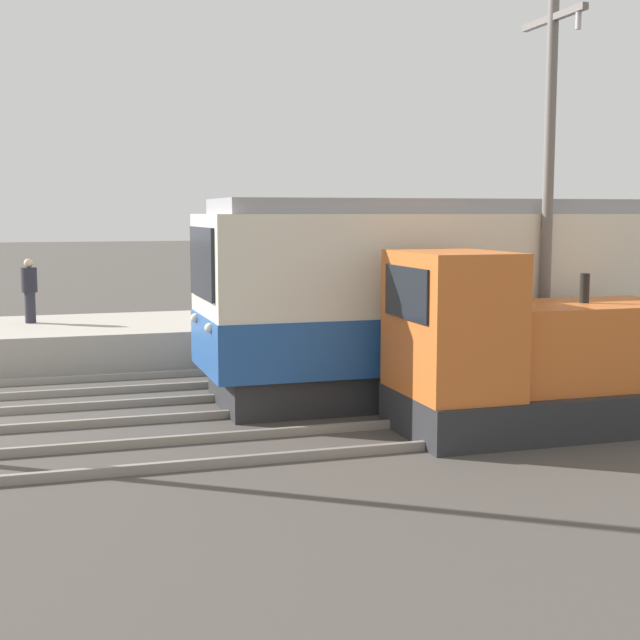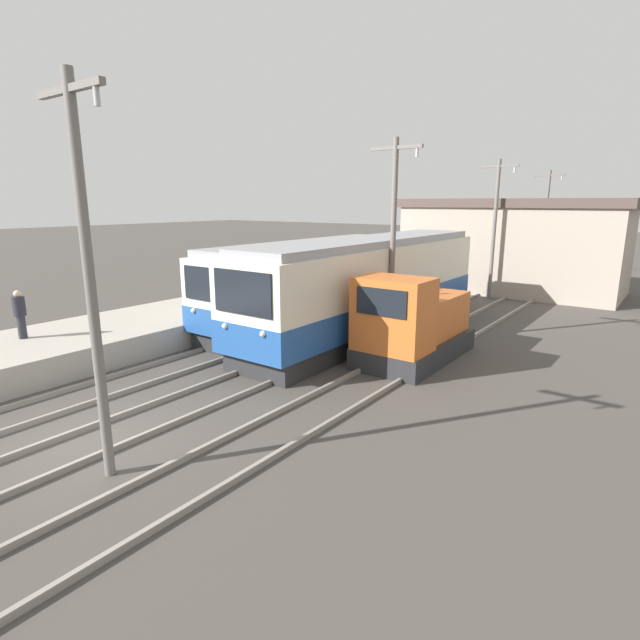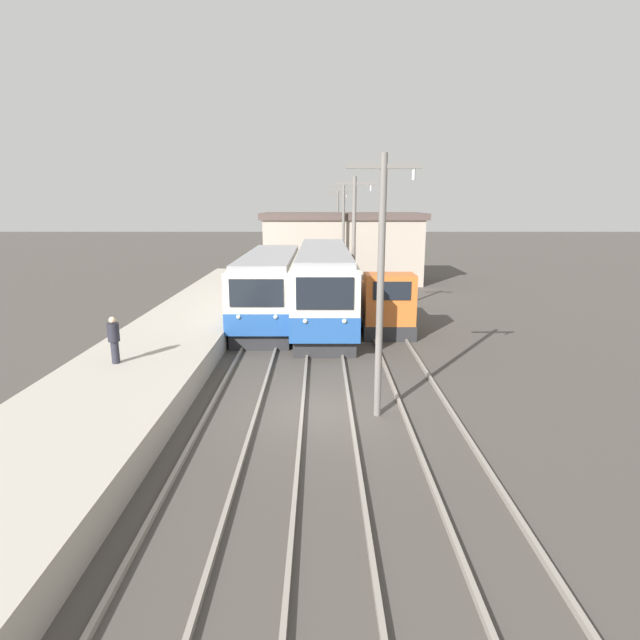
# 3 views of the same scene
# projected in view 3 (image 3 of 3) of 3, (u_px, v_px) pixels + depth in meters

# --- Properties ---
(ground_plane) EXTENTS (200.00, 200.00, 0.00)m
(ground_plane) POSITION_uv_depth(u_px,v_px,m) (320.00, 411.00, 15.10)
(ground_plane) COLOR #47423D
(platform_left) EXTENTS (4.50, 54.00, 0.90)m
(platform_left) POSITION_uv_depth(u_px,v_px,m) (113.00, 396.00, 15.00)
(platform_left) COLOR #ADA599
(platform_left) RESTS_ON ground
(track_left) EXTENTS (1.54, 60.00, 0.14)m
(track_left) POSITION_uv_depth(u_px,v_px,m) (234.00, 408.00, 15.08)
(track_left) COLOR gray
(track_left) RESTS_ON ground
(track_center) EXTENTS (1.54, 60.00, 0.14)m
(track_center) POSITION_uv_depth(u_px,v_px,m) (327.00, 408.00, 15.08)
(track_center) COLOR gray
(track_center) RESTS_ON ground
(track_right) EXTENTS (1.54, 60.00, 0.14)m
(track_right) POSITION_uv_depth(u_px,v_px,m) (426.00, 408.00, 15.08)
(track_right) COLOR gray
(track_right) RESTS_ON ground
(commuter_train_left) EXTENTS (2.84, 11.62, 3.61)m
(commuter_train_left) POSITION_uv_depth(u_px,v_px,m) (271.00, 290.00, 26.24)
(commuter_train_left) COLOR #28282B
(commuter_train_left) RESTS_ON ground
(commuter_train_center) EXTENTS (2.84, 14.40, 3.87)m
(commuter_train_center) POSITION_uv_depth(u_px,v_px,m) (324.00, 287.00, 26.47)
(commuter_train_center) COLOR #28282B
(commuter_train_center) RESTS_ON ground
(shunting_locomotive) EXTENTS (2.40, 4.93, 3.00)m
(shunting_locomotive) POSITION_uv_depth(u_px,v_px,m) (385.00, 306.00, 24.42)
(shunting_locomotive) COLOR #28282B
(shunting_locomotive) RESTS_ON ground
(catenary_mast_near) EXTENTS (2.00, 0.20, 7.42)m
(catenary_mast_near) POSITION_uv_depth(u_px,v_px,m) (381.00, 280.00, 13.86)
(catenary_mast_near) COLOR slate
(catenary_mast_near) RESTS_ON ground
(catenary_mast_mid) EXTENTS (2.00, 0.20, 7.42)m
(catenary_mast_mid) POSITION_uv_depth(u_px,v_px,m) (354.00, 246.00, 24.97)
(catenary_mast_mid) COLOR slate
(catenary_mast_mid) RESTS_ON ground
(catenary_mast_far) EXTENTS (2.00, 0.20, 7.42)m
(catenary_mast_far) POSITION_uv_depth(u_px,v_px,m) (344.00, 233.00, 36.08)
(catenary_mast_far) COLOR slate
(catenary_mast_far) RESTS_ON ground
(catenary_mast_distant) EXTENTS (2.00, 0.20, 7.42)m
(catenary_mast_distant) POSITION_uv_depth(u_px,v_px,m) (338.00, 226.00, 47.19)
(catenary_mast_distant) COLOR slate
(catenary_mast_distant) RESTS_ON ground
(person_on_platform) EXTENTS (0.38, 0.38, 1.59)m
(person_on_platform) POSITION_uv_depth(u_px,v_px,m) (114.00, 338.00, 16.51)
(person_on_platform) COLOR #282833
(person_on_platform) RESTS_ON platform_left
(station_building) EXTENTS (12.60, 6.30, 5.43)m
(station_building) POSITION_uv_depth(u_px,v_px,m) (343.00, 247.00, 39.80)
(station_building) COLOR #AD9E8E
(station_building) RESTS_ON ground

